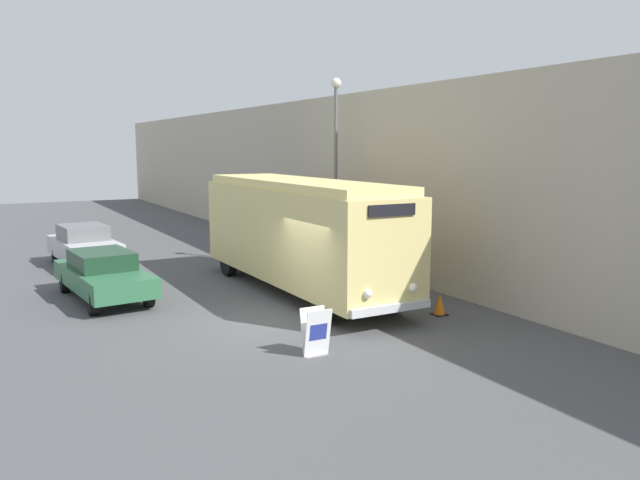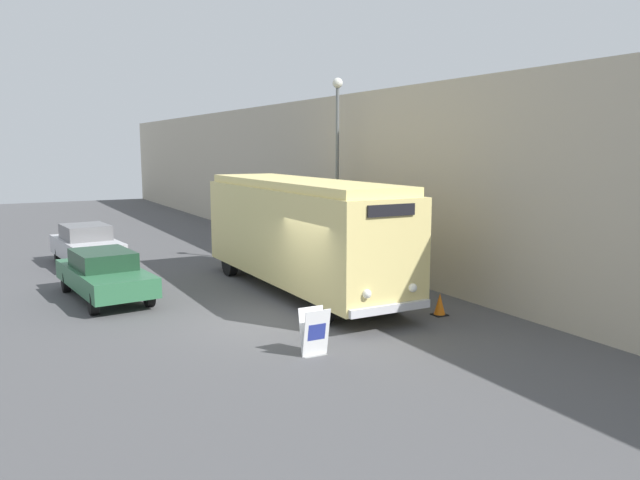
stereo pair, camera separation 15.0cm
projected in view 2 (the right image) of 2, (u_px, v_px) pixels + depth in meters
name	position (u px, v px, depth m)	size (l,w,h in m)	color
ground_plane	(275.00, 322.00, 15.79)	(80.00, 80.00, 0.00)	#4C4C4F
building_wall_right	(303.00, 176.00, 26.79)	(0.30, 60.00, 6.32)	#B2A893
vintage_bus	(300.00, 230.00, 18.81)	(2.40, 9.61, 3.42)	black
sign_board	(314.00, 333.00, 13.21)	(0.59, 0.38, 1.03)	gray
streetlamp	(337.00, 148.00, 22.08)	(0.36, 0.36, 6.78)	#595E60
parked_car_near	(104.00, 274.00, 18.13)	(2.21, 4.71, 1.41)	black
parked_car_mid	(87.00, 245.00, 23.18)	(2.19, 4.33, 1.53)	black
traffic_cone	(440.00, 304.00, 16.39)	(0.36, 0.36, 0.59)	black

